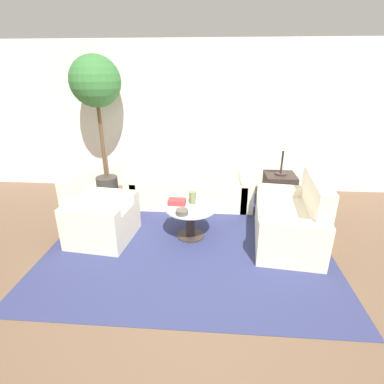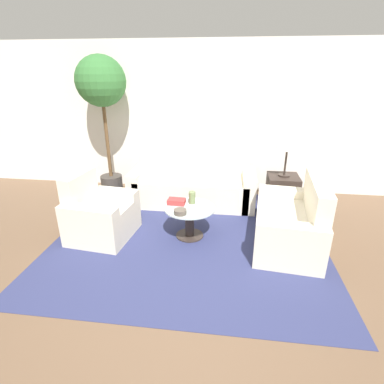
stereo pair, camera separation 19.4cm
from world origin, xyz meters
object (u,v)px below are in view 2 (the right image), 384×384
at_px(sofa_main, 193,185).
at_px(vase, 192,198).
at_px(armchair, 98,216).
at_px(bowl, 180,212).
at_px(loveseat, 293,224).
at_px(table_lamp, 288,142).
at_px(book_stack, 177,201).
at_px(coffee_table, 190,218).
at_px(potted_plant, 102,91).

height_order(sofa_main, vase, sofa_main).
bearing_deg(sofa_main, armchair, -130.15).
bearing_deg(bowl, armchair, 175.80).
height_order(armchair, loveseat, loveseat).
distance_m(sofa_main, loveseat, 1.90).
height_order(table_lamp, vase, table_lamp).
xyz_separation_m(vase, book_stack, (-0.21, -0.05, -0.05)).
relative_size(loveseat, book_stack, 5.70).
xyz_separation_m(loveseat, book_stack, (-1.52, 0.13, 0.17)).
bearing_deg(table_lamp, bowl, -139.00).
distance_m(loveseat, coffee_table, 1.33).
bearing_deg(table_lamp, book_stack, -148.27).
bearing_deg(potted_plant, sofa_main, -7.40).
height_order(sofa_main, potted_plant, potted_plant).
distance_m(armchair, bowl, 1.15).
relative_size(armchair, table_lamp, 1.28).
relative_size(loveseat, coffee_table, 2.01).
bearing_deg(armchair, vase, -71.42).
xyz_separation_m(loveseat, table_lamp, (0.02, 1.08, 0.82)).
bearing_deg(armchair, bowl, -87.75).
xyz_separation_m(sofa_main, book_stack, (-0.09, -1.11, 0.17)).
bearing_deg(sofa_main, loveseat, -40.82).
xyz_separation_m(armchair, bowl, (1.13, -0.08, 0.17)).
bearing_deg(potted_plant, loveseat, -25.85).
height_order(loveseat, coffee_table, loveseat).
xyz_separation_m(armchair, potted_plant, (-0.42, 1.52, 1.50)).
distance_m(table_lamp, vase, 1.72).
bearing_deg(book_stack, vase, 16.00).
xyz_separation_m(potted_plant, bowl, (1.55, -1.61, -1.33)).
xyz_separation_m(table_lamp, book_stack, (-1.54, -0.95, -0.65)).
height_order(coffee_table, potted_plant, potted_plant).
bearing_deg(sofa_main, book_stack, -94.54).
relative_size(armchair, potted_plant, 0.38).
bearing_deg(potted_plant, coffee_table, -40.42).
height_order(loveseat, table_lamp, table_lamp).
distance_m(bowl, book_stack, 0.32).
height_order(coffee_table, table_lamp, table_lamp).
relative_size(table_lamp, bowl, 4.29).
xyz_separation_m(vase, bowl, (-0.11, -0.35, -0.05)).
distance_m(coffee_table, vase, 0.27).
distance_m(armchair, coffee_table, 1.23).
bearing_deg(coffee_table, bowl, -112.85).
bearing_deg(table_lamp, armchair, -155.53).
xyz_separation_m(table_lamp, potted_plant, (-2.99, 0.35, 0.68)).
relative_size(sofa_main, armchair, 2.30).
height_order(vase, book_stack, vase).
distance_m(sofa_main, vase, 1.09).
relative_size(coffee_table, vase, 4.10).
distance_m(armchair, vase, 1.28).
bearing_deg(coffee_table, vase, 83.32).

